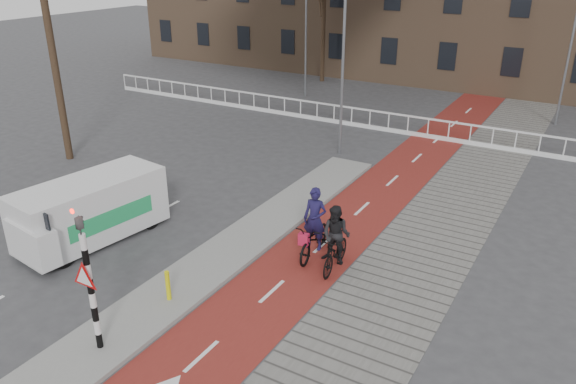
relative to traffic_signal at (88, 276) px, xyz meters
The scene contains 15 objects.
ground 2.90m from the traffic_signal, 73.47° to the left, with size 120.00×120.00×0.00m, color #38383A.
bike_lane 12.36m from the traffic_signal, 80.09° to the left, with size 2.50×60.00×0.01m, color maroon.
sidewalk 13.13m from the traffic_signal, 67.82° to the left, with size 3.00×60.00×0.01m, color slate.
curb_island 6.32m from the traffic_signal, 90.95° to the left, with size 1.80×16.00×0.12m, color gray.
traffic_signal is the anchor object (origin of this frame).
bollard 2.68m from the traffic_signal, 87.71° to the left, with size 0.12×0.12×0.82m, color #D6D20B.
cyclist_near 6.79m from the traffic_signal, 71.07° to the left, with size 0.96×2.15×2.15m.
cyclist_far 6.75m from the traffic_signal, 62.67° to the left, with size 0.89×1.85×1.95m.
van 5.75m from the traffic_signal, 139.04° to the left, with size 2.46×4.78×1.96m.
railing 19.60m from the traffic_signal, 103.02° to the left, with size 28.00×0.10×0.99m.
tree_left 14.06m from the traffic_signal, 142.69° to the left, with size 0.30×0.30×9.47m, color black.
tree_mid 29.02m from the traffic_signal, 107.15° to the left, with size 0.29×0.29×6.72m, color black.
streetlight_near 15.05m from the traffic_signal, 94.10° to the left, with size 0.12×0.12×8.87m, color slate.
streetlight_left 24.69m from the traffic_signal, 107.80° to the left, with size 0.12×0.12×8.59m, color slate.
streetlight_right 25.56m from the traffic_signal, 74.82° to the left, with size 0.12×0.12×8.86m, color slate.
Camera 1 is at (8.27, -8.71, 8.43)m, focal length 35.00 mm.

